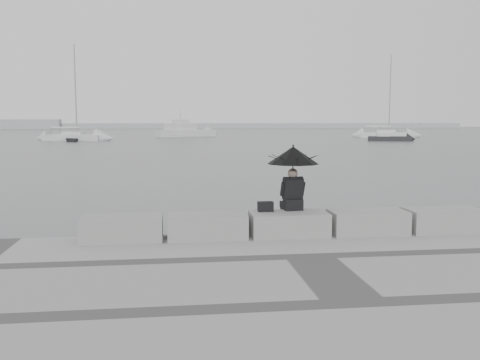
{
  "coord_description": "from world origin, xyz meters",
  "views": [
    {
      "loc": [
        -2.38,
        -11.15,
        2.93
      ],
      "look_at": [
        -0.59,
        3.0,
        1.29
      ],
      "focal_mm": 40.0,
      "sensor_mm": 36.0,
      "label": 1
    }
  ],
  "objects": [
    {
      "name": "seated_person",
      "position": [
        0.14,
        -0.14,
        1.99
      ],
      "size": [
        1.1,
        1.1,
        1.39
      ],
      "rotation": [
        0.0,
        0.0,
        0.11
      ],
      "color": "black",
      "rests_on": "stone_block_centre"
    },
    {
      "name": "dinghy",
      "position": [
        -15.26,
        60.31,
        0.29
      ],
      "size": [
        3.68,
        2.84,
        0.58
      ],
      "primitive_type": "imported",
      "rotation": [
        0.0,
        0.0,
        0.48
      ],
      "color": "slate",
      "rests_on": "ground"
    },
    {
      "name": "sailboat_left",
      "position": [
        -15.68,
        63.76,
        0.52
      ],
      "size": [
        8.37,
        4.57,
        12.9
      ],
      "rotation": [
        0.0,
        0.0,
        -0.29
      ],
      "color": "white",
      "rests_on": "ground"
    },
    {
      "name": "stone_block_right",
      "position": [
        1.7,
        -0.45,
        0.75
      ],
      "size": [
        1.6,
        0.8,
        0.5
      ],
      "primitive_type": "cube",
      "color": "gray",
      "rests_on": "promenade"
    },
    {
      "name": "bag",
      "position": [
        -0.47,
        -0.28,
        1.1
      ],
      "size": [
        0.32,
        0.18,
        0.21
      ],
      "primitive_type": "cube",
      "color": "black",
      "rests_on": "stone_block_centre"
    },
    {
      "name": "motor_cruiser",
      "position": [
        -0.13,
        77.79,
        0.89
      ],
      "size": [
        10.02,
        6.14,
        4.5
      ],
      "rotation": [
        0.0,
        0.0,
        0.37
      ],
      "color": "white",
      "rests_on": "ground"
    },
    {
      "name": "distant_landmass",
      "position": [
        -8.14,
        154.51,
        0.9
      ],
      "size": [
        180.0,
        8.0,
        2.8
      ],
      "color": "#A4A7A9",
      "rests_on": "ground"
    },
    {
      "name": "stone_block_left",
      "position": [
        -1.7,
        -0.45,
        0.75
      ],
      "size": [
        1.6,
        0.8,
        0.5
      ],
      "primitive_type": "cube",
      "color": "gray",
      "rests_on": "promenade"
    },
    {
      "name": "small_motorboat",
      "position": [
        26.53,
        57.44,
        0.32
      ],
      "size": [
        5.81,
        3.11,
        1.1
      ],
      "rotation": [
        0.0,
        0.0,
        -0.29
      ],
      "color": "black",
      "rests_on": "ground"
    },
    {
      "name": "ground",
      "position": [
        0.0,
        0.0,
        0.0
      ],
      "size": [
        360.0,
        360.0,
        0.0
      ],
      "primitive_type": "plane",
      "color": "#4D5053",
      "rests_on": "ground"
    },
    {
      "name": "sailboat_right",
      "position": [
        31.05,
        69.82,
        0.52
      ],
      "size": [
        8.17,
        4.3,
        12.9
      ],
      "rotation": [
        0.0,
        0.0,
        -0.26
      ],
      "color": "white",
      "rests_on": "ground"
    },
    {
      "name": "stone_block_far_right",
      "position": [
        3.4,
        -0.45,
        0.75
      ],
      "size": [
        1.6,
        0.8,
        0.5
      ],
      "primitive_type": "cube",
      "color": "gray",
      "rests_on": "promenade"
    },
    {
      "name": "stone_block_far_left",
      "position": [
        -3.4,
        -0.45,
        0.75
      ],
      "size": [
        1.6,
        0.8,
        0.5
      ],
      "primitive_type": "cube",
      "color": "gray",
      "rests_on": "promenade"
    },
    {
      "name": "stone_block_centre",
      "position": [
        0.0,
        -0.45,
        0.75
      ],
      "size": [
        1.6,
        0.8,
        0.5
      ],
      "primitive_type": "cube",
      "color": "gray",
      "rests_on": "promenade"
    }
  ]
}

